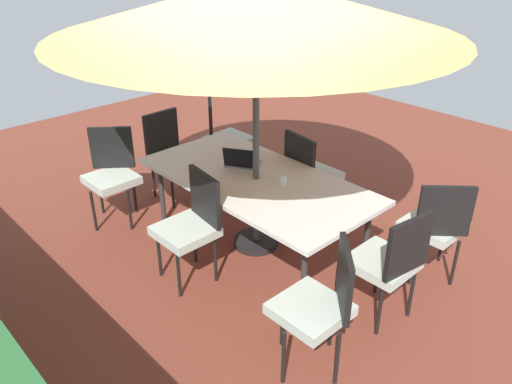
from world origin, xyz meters
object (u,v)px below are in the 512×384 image
Objects in this scene: dining_table at (256,182)px; chair_east at (170,151)px; patio_umbrella at (256,7)px; chair_southwest at (436,223)px; chair_west at (389,260)px; chair_south at (310,172)px; chair_southeast at (223,135)px; chair_north at (191,223)px; chair_northwest at (320,302)px; chair_northeast at (112,171)px; cup at (283,180)px; laptop at (242,162)px.

chair_east is at bearing -0.49° from dining_table.
patio_umbrella is 2.33m from chair_southwest.
chair_south is (1.45, -0.73, 0.00)m from chair_west.
dining_table is 0.76m from chair_south.
chair_north is at bearing 169.79° from chair_southeast.
patio_umbrella is at bearing -91.85° from chair_east.
chair_south is at bearing -64.02° from chair_east.
chair_north is 1.00× the size of chair_northwest.
chair_southwest is (-2.81, -0.00, 0.00)m from chair_southeast.
chair_south is (-0.01, -0.75, -1.68)m from patio_umbrella.
chair_southwest is at bearing -76.54° from chair_east.
chair_south is at bearing -4.20° from chair_northeast.
chair_northeast is 10.81× the size of cup.
dining_table is at bearing -163.07° from chair_northwest.
patio_umbrella is 3.42× the size of chair_southeast.
chair_northwest is at bearing -50.94° from chair_northeast.
chair_south is (-0.02, -1.50, 0.00)m from chair_north.
patio_umbrella is at bearing -163.07° from chair_northwest.
chair_southwest is (-1.43, -0.76, -1.68)m from patio_umbrella.
chair_southwest is 1.00× the size of chair_east.
dining_table is 1.55m from patio_umbrella.
cup is (1.20, -0.07, 0.22)m from chair_west.
chair_west is at bearing -179.24° from dining_table.
laptop is (-1.13, -0.07, 0.22)m from chair_east.
chair_east is at bearing 40.97° from chair_northeast.
chair_north is 2.04m from chair_southeast.
chair_north is at bearing -135.10° from chair_northwest.
patio_umbrella is 1.48m from laptop.
laptop is (0.27, -0.83, 0.22)m from chair_north.
chair_north is at bearing 97.17° from chair_south.
chair_west is at bearing 176.52° from cup.
chair_southeast is (1.37, -1.51, 0.00)m from chair_north.
chair_southeast is 1.39m from chair_south.
chair_east is at bearing -30.01° from chair_southwest.
chair_west is 1.22m from cup.
chair_southwest and chair_east have the same top height.
patio_umbrella is at bearing -23.04° from chair_northeast.
patio_umbrella is at bearing 96.31° from chair_north.
chair_northwest is (0.04, 0.76, 0.00)m from chair_west.
dining_table is 2.32× the size of chair_northeast.
chair_southeast is 1.79m from cup.
chair_north is at bearing 89.10° from patio_umbrella.
chair_southeast is 2.44× the size of laptop.
chair_south is 10.81× the size of cup.
chair_northeast is at bearing 26.47° from cup.
chair_southeast reaches higher than dining_table.
chair_southwest is 10.81× the size of cup.
chair_northeast and chair_east have the same top height.
laptop is at bearing 1.56° from cup.
chair_west is 0.75m from chair_southwest.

